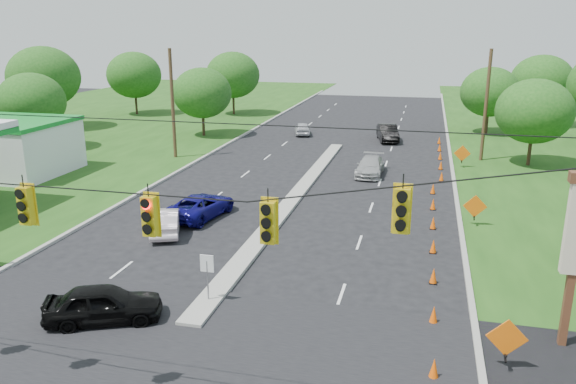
# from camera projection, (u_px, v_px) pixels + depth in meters

# --- Properties ---
(curb_left) EXTENTS (0.25, 110.00, 0.16)m
(curb_left) POSITION_uv_depth(u_px,v_px,m) (202.00, 159.00, 46.92)
(curb_left) COLOR gray
(curb_left) RESTS_ON ground
(curb_right) EXTENTS (0.25, 110.00, 0.16)m
(curb_right) POSITION_uv_depth(u_px,v_px,m) (453.00, 173.00, 42.26)
(curb_right) COLOR gray
(curb_right) RESTS_ON ground
(median) EXTENTS (1.00, 34.00, 0.18)m
(median) POSITION_uv_depth(u_px,v_px,m) (295.00, 197.00, 36.20)
(median) COLOR gray
(median) RESTS_ON ground
(median_sign) EXTENTS (0.55, 0.06, 2.05)m
(median_sign) POSITION_uv_depth(u_px,v_px,m) (207.00, 269.00, 21.81)
(median_sign) COLOR gray
(median_sign) RESTS_ON ground
(signal_span) EXTENTS (25.60, 0.32, 9.00)m
(signal_span) POSITION_uv_depth(u_px,v_px,m) (97.00, 252.00, 14.32)
(signal_span) COLOR #422D1C
(signal_span) RESTS_ON ground
(utility_pole_far_left) EXTENTS (0.28, 0.28, 9.00)m
(utility_pole_far_left) POSITION_uv_depth(u_px,v_px,m) (173.00, 104.00, 46.22)
(utility_pole_far_left) COLOR #422D1C
(utility_pole_far_left) RESTS_ON ground
(utility_pole_far_right) EXTENTS (0.28, 0.28, 9.00)m
(utility_pole_far_right) POSITION_uv_depth(u_px,v_px,m) (486.00, 106.00, 45.12)
(utility_pole_far_right) COLOR #422D1C
(utility_pole_far_right) RESTS_ON ground
(cone_0) EXTENTS (0.32, 0.32, 0.70)m
(cone_0) POSITION_uv_depth(u_px,v_px,m) (434.00, 368.00, 17.33)
(cone_0) COLOR #FF5907
(cone_0) RESTS_ON ground
(cone_1) EXTENTS (0.32, 0.32, 0.70)m
(cone_1) POSITION_uv_depth(u_px,v_px,m) (434.00, 315.00, 20.59)
(cone_1) COLOR #FF5907
(cone_1) RESTS_ON ground
(cone_2) EXTENTS (0.32, 0.32, 0.70)m
(cone_2) POSITION_uv_depth(u_px,v_px,m) (433.00, 276.00, 23.86)
(cone_2) COLOR #FF5907
(cone_2) RESTS_ON ground
(cone_3) EXTENTS (0.32, 0.32, 0.70)m
(cone_3) POSITION_uv_depth(u_px,v_px,m) (433.00, 246.00, 27.12)
(cone_3) COLOR #FF5907
(cone_3) RESTS_ON ground
(cone_4) EXTENTS (0.32, 0.32, 0.70)m
(cone_4) POSITION_uv_depth(u_px,v_px,m) (433.00, 223.00, 30.38)
(cone_4) COLOR #FF5907
(cone_4) RESTS_ON ground
(cone_5) EXTENTS (0.32, 0.32, 0.70)m
(cone_5) POSITION_uv_depth(u_px,v_px,m) (433.00, 204.00, 33.65)
(cone_5) COLOR #FF5907
(cone_5) RESTS_ON ground
(cone_6) EXTENTS (0.32, 0.32, 0.70)m
(cone_6) POSITION_uv_depth(u_px,v_px,m) (433.00, 189.00, 36.91)
(cone_6) COLOR #FF5907
(cone_6) RESTS_ON ground
(cone_7) EXTENTS (0.32, 0.32, 0.70)m
(cone_7) POSITION_uv_depth(u_px,v_px,m) (442.00, 176.00, 40.04)
(cone_7) COLOR #FF5907
(cone_7) RESTS_ON ground
(cone_8) EXTENTS (0.32, 0.32, 0.70)m
(cone_8) POSITION_uv_depth(u_px,v_px,m) (441.00, 165.00, 43.30)
(cone_8) COLOR #FF5907
(cone_8) RESTS_ON ground
(cone_9) EXTENTS (0.32, 0.32, 0.70)m
(cone_9) POSITION_uv_depth(u_px,v_px,m) (440.00, 156.00, 46.56)
(cone_9) COLOR #FF5907
(cone_9) RESTS_ON ground
(cone_10) EXTENTS (0.32, 0.32, 0.70)m
(cone_10) POSITION_uv_depth(u_px,v_px,m) (440.00, 147.00, 49.83)
(cone_10) COLOR #FF5907
(cone_10) RESTS_ON ground
(cone_11) EXTENTS (0.32, 0.32, 0.70)m
(cone_11) POSITION_uv_depth(u_px,v_px,m) (439.00, 140.00, 53.09)
(cone_11) COLOR #FF5907
(cone_11) RESTS_ON ground
(work_sign_0) EXTENTS (1.27, 0.58, 1.37)m
(work_sign_0) POSITION_uv_depth(u_px,v_px,m) (507.00, 339.00, 17.56)
(work_sign_0) COLOR black
(work_sign_0) RESTS_ON ground
(work_sign_1) EXTENTS (1.27, 0.58, 1.37)m
(work_sign_1) POSITION_uv_depth(u_px,v_px,m) (475.00, 207.00, 30.61)
(work_sign_1) COLOR black
(work_sign_1) RESTS_ON ground
(work_sign_2) EXTENTS (1.27, 0.58, 1.37)m
(work_sign_2) POSITION_uv_depth(u_px,v_px,m) (462.00, 154.00, 43.66)
(work_sign_2) COLOR black
(work_sign_2) RESTS_ON ground
(tree_2) EXTENTS (5.88, 5.88, 6.86)m
(tree_2) POSITION_uv_depth(u_px,v_px,m) (31.00, 101.00, 49.38)
(tree_2) COLOR black
(tree_2) RESTS_ON ground
(tree_3) EXTENTS (7.56, 7.56, 8.82)m
(tree_3) POSITION_uv_depth(u_px,v_px,m) (44.00, 77.00, 59.74)
(tree_3) COLOR black
(tree_3) RESTS_ON ground
(tree_4) EXTENTS (6.72, 6.72, 7.84)m
(tree_4) POSITION_uv_depth(u_px,v_px,m) (134.00, 75.00, 70.18)
(tree_4) COLOR black
(tree_4) RESTS_ON ground
(tree_5) EXTENTS (5.88, 5.88, 6.86)m
(tree_5) POSITION_uv_depth(u_px,v_px,m) (202.00, 93.00, 55.94)
(tree_5) COLOR black
(tree_5) RESTS_ON ground
(tree_6) EXTENTS (6.72, 6.72, 7.84)m
(tree_6) POSITION_uv_depth(u_px,v_px,m) (233.00, 75.00, 70.21)
(tree_6) COLOR black
(tree_6) RESTS_ON ground
(tree_9) EXTENTS (5.88, 5.88, 6.86)m
(tree_9) POSITION_uv_depth(u_px,v_px,m) (534.00, 111.00, 43.43)
(tree_9) COLOR black
(tree_9) RESTS_ON ground
(tree_11) EXTENTS (6.72, 6.72, 7.84)m
(tree_11) POSITION_uv_depth(u_px,v_px,m) (542.00, 81.00, 61.91)
(tree_11) COLOR black
(tree_11) RESTS_ON ground
(tree_12) EXTENTS (5.88, 5.88, 6.86)m
(tree_12) POSITION_uv_depth(u_px,v_px,m) (490.00, 92.00, 56.94)
(tree_12) COLOR black
(tree_12) RESTS_ON ground
(black_sedan) EXTENTS (4.55, 3.23, 1.44)m
(black_sedan) POSITION_uv_depth(u_px,v_px,m) (104.00, 304.00, 20.62)
(black_sedan) COLOR black
(black_sedan) RESTS_ON ground
(white_sedan) EXTENTS (2.86, 4.29, 1.34)m
(white_sedan) POSITION_uv_depth(u_px,v_px,m) (166.00, 221.00, 29.75)
(white_sedan) COLOR white
(white_sedan) RESTS_ON ground
(blue_pickup) EXTENTS (3.10, 5.19, 1.35)m
(blue_pickup) POSITION_uv_depth(u_px,v_px,m) (201.00, 206.00, 32.27)
(blue_pickup) COLOR #0E0B67
(blue_pickup) RESTS_ON ground
(silver_car_far) EXTENTS (1.96, 4.63, 1.33)m
(silver_car_far) POSITION_uv_depth(u_px,v_px,m) (370.00, 166.00, 41.64)
(silver_car_far) COLOR #A1A1A1
(silver_car_far) RESTS_ON ground
(silver_car_oncoming) EXTENTS (2.40, 3.99, 1.27)m
(silver_car_oncoming) POSITION_uv_depth(u_px,v_px,m) (302.00, 129.00, 57.65)
(silver_car_oncoming) COLOR #BBBBC1
(silver_car_oncoming) RESTS_ON ground
(dark_car_receding) EXTENTS (2.62, 5.04, 1.58)m
(dark_car_receding) POSITION_uv_depth(u_px,v_px,m) (388.00, 133.00, 54.35)
(dark_car_receding) COLOR black
(dark_car_receding) RESTS_ON ground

